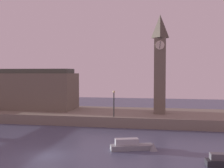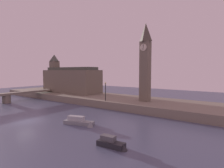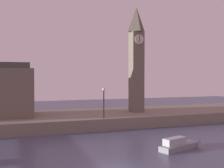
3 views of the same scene
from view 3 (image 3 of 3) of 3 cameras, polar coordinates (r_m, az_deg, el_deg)
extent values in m
cube|color=slate|center=(39.56, -9.44, -7.23)|extent=(70.00, 12.00, 1.50)
cube|color=#6B6051|center=(41.52, 5.03, 2.47)|extent=(1.80, 1.80, 11.89)
cylinder|color=beige|center=(41.00, 5.60, 9.13)|extent=(1.37, 0.12, 1.37)
cube|color=black|center=(40.93, 5.65, 9.14)|extent=(0.18, 0.04, 1.10)
pyramid|color=#4A4339|center=(42.36, 5.05, 13.04)|extent=(1.98, 1.98, 3.66)
cylinder|color=black|center=(35.05, -1.72, -4.23)|extent=(0.16, 0.16, 3.49)
sphere|color=#F2E099|center=(34.91, -1.72, -1.09)|extent=(0.36, 0.36, 0.36)
cube|color=gray|center=(27.11, 13.71, -12.40)|extent=(4.56, 2.48, 0.51)
cube|color=#A8ADB2|center=(26.71, 12.75, -11.36)|extent=(2.54, 1.53, 0.62)
cone|color=gray|center=(28.34, 17.53, -11.77)|extent=(1.36, 1.36, 1.10)
camera|label=1|loc=(18.18, 88.28, 3.81)|focal=43.33mm
camera|label=2|loc=(33.21, 63.47, 2.08)|focal=29.13mm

